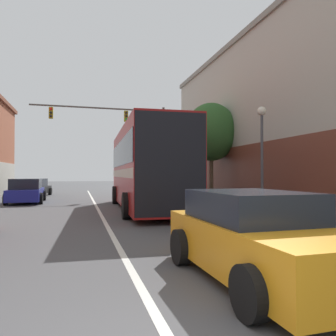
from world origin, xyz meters
name	(u,v)px	position (x,y,z in m)	size (l,w,h in m)	color
lane_center_line	(99,211)	(0.00, 13.12, 0.00)	(0.14, 38.24, 0.01)	silver
building_right_storefront	(296,118)	(10.62, 13.37, 4.75)	(6.57, 22.15, 9.29)	#B7B2A3
bus	(146,165)	(2.21, 13.27, 2.11)	(3.10, 10.52, 3.78)	maroon
hatchback_foreground	(256,237)	(1.83, 2.56, 0.67)	(2.01, 3.99, 1.39)	orange
parked_car_left_near	(26,191)	(-3.89, 18.78, 0.67)	(2.11, 4.55, 1.41)	navy
parked_car_left_mid	(34,188)	(-4.26, 24.94, 0.63)	(2.51, 4.08, 1.35)	black
traffic_signal_gantry	(126,130)	(2.48, 22.23, 5.01)	(9.73, 0.36, 6.83)	#514C47
street_lamp	(262,151)	(5.69, 8.72, 2.55)	(0.34, 0.34, 4.20)	#47474C
street_tree_near	(211,132)	(6.60, 15.71, 4.15)	(3.10, 2.79, 5.87)	brown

